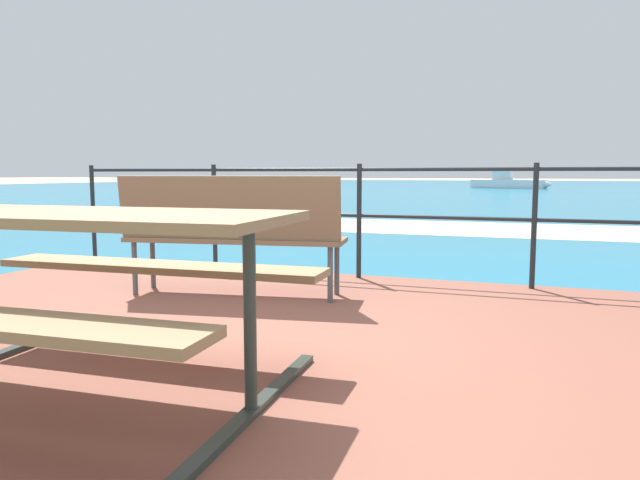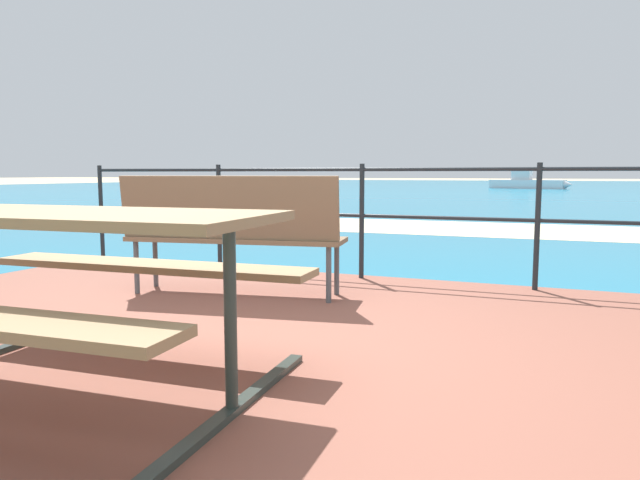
{
  "view_description": "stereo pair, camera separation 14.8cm",
  "coord_description": "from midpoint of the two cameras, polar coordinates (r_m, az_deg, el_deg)",
  "views": [
    {
      "loc": [
        1.47,
        -2.59,
        1.0
      ],
      "look_at": [
        -0.09,
        1.68,
        0.48
      ],
      "focal_mm": 33.01,
      "sensor_mm": 36.0,
      "label": 1
    },
    {
      "loc": [
        1.61,
        -2.53,
        1.0
      ],
      "look_at": [
        -0.09,
        1.68,
        0.48
      ],
      "focal_mm": 33.01,
      "sensor_mm": 36.0,
      "label": 2
    }
  ],
  "objects": [
    {
      "name": "boat_mid",
      "position": [
        41.16,
        17.71,
        5.3
      ],
      "size": [
        5.3,
        2.41,
        1.16
      ],
      "rotation": [
        0.0,
        0.0,
        5.97
      ],
      "color": "silver",
      "rests_on": "sea_water"
    },
    {
      "name": "beach_strip",
      "position": [
        10.99,
        11.93,
        1.15
      ],
      "size": [
        54.02,
        3.2,
        0.01
      ],
      "primitive_type": "cube",
      "rotation": [
        0.0,
        0.0,
        0.01
      ],
      "color": "beige",
      "rests_on": "ground"
    },
    {
      "name": "picnic_table",
      "position": [
        2.67,
        -23.64,
        -1.31
      ],
      "size": [
        1.83,
        1.49,
        0.78
      ],
      "rotation": [
        0.0,
        0.0,
        0.05
      ],
      "color": "#8C704C",
      "rests_on": "patio_paving"
    },
    {
      "name": "patio_paving",
      "position": [
        3.14,
        -10.63,
        -11.58
      ],
      "size": [
        6.4,
        5.2,
        0.06
      ],
      "primitive_type": "cube",
      "color": "brown",
      "rests_on": "ground"
    },
    {
      "name": "railing_fence",
      "position": [
        5.26,
        3.02,
        3.36
      ],
      "size": [
        5.94,
        0.04,
        1.02
      ],
      "color": "#1E2328",
      "rests_on": "patio_paving"
    },
    {
      "name": "ground_plane",
      "position": [
        3.15,
        -10.62,
        -12.1
      ],
      "size": [
        240.0,
        240.0,
        0.0
      ],
      "primitive_type": "plane",
      "color": "tan"
    },
    {
      "name": "sea_water",
      "position": [
        42.6,
        18.05,
        4.81
      ],
      "size": [
        90.0,
        90.0,
        0.01
      ],
      "primitive_type": "cube",
      "color": "teal",
      "rests_on": "ground"
    },
    {
      "name": "park_bench",
      "position": [
        4.49,
        -9.53,
        1.36
      ],
      "size": [
        1.74,
        0.69,
        0.92
      ],
      "rotation": [
        0.0,
        0.0,
        3.3
      ],
      "color": "#7A6047",
      "rests_on": "patio_paving"
    }
  ]
}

